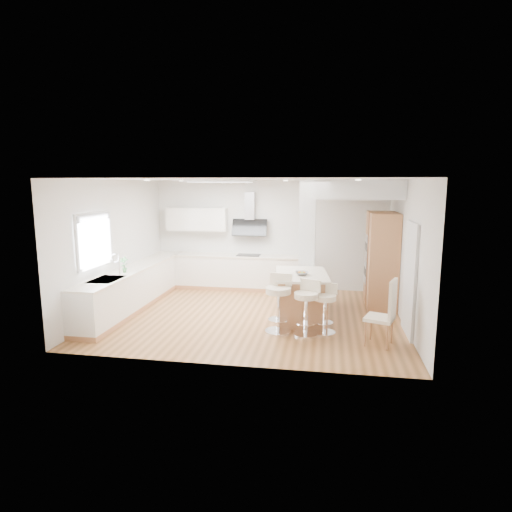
% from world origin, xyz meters
% --- Properties ---
extents(ground, '(6.00, 6.00, 0.00)m').
position_xyz_m(ground, '(0.00, 0.00, 0.00)').
color(ground, '#AB713F').
rests_on(ground, ground).
extents(ceiling, '(6.00, 5.00, 0.02)m').
position_xyz_m(ceiling, '(0.00, 0.00, 0.00)').
color(ceiling, silver).
rests_on(ceiling, ground).
extents(wall_back, '(6.00, 0.04, 2.80)m').
position_xyz_m(wall_back, '(0.00, 2.50, 1.40)').
color(wall_back, silver).
rests_on(wall_back, ground).
extents(wall_left, '(0.04, 5.00, 2.80)m').
position_xyz_m(wall_left, '(-3.00, 0.00, 1.40)').
color(wall_left, silver).
rests_on(wall_left, ground).
extents(wall_right, '(0.04, 5.00, 2.80)m').
position_xyz_m(wall_right, '(3.00, 0.00, 1.40)').
color(wall_right, silver).
rests_on(wall_right, ground).
extents(skylight, '(4.10, 2.10, 0.06)m').
position_xyz_m(skylight, '(-0.79, 0.60, 2.77)').
color(skylight, silver).
rests_on(skylight, ground).
extents(window_left, '(0.06, 1.28, 1.07)m').
position_xyz_m(window_left, '(-2.96, -0.90, 1.69)').
color(window_left, white).
rests_on(window_left, ground).
extents(doorway_right, '(0.05, 1.00, 2.10)m').
position_xyz_m(doorway_right, '(2.97, -0.60, 1.00)').
color(doorway_right, '#433D35').
rests_on(doorway_right, ground).
extents(counter_left, '(0.63, 4.50, 1.35)m').
position_xyz_m(counter_left, '(-2.70, 0.23, 0.46)').
color(counter_left, tan).
rests_on(counter_left, ground).
extents(counter_back, '(3.62, 0.63, 2.50)m').
position_xyz_m(counter_back, '(-0.91, 2.22, 0.70)').
color(counter_back, tan).
rests_on(counter_back, ground).
extents(pillar, '(0.35, 0.35, 2.80)m').
position_xyz_m(pillar, '(1.05, 0.95, 1.40)').
color(pillar, silver).
rests_on(pillar, ground).
extents(soffit, '(1.78, 2.20, 0.40)m').
position_xyz_m(soffit, '(2.10, 1.40, 2.60)').
color(soffit, silver).
rests_on(soffit, ground).
extents(oven_column, '(0.63, 1.21, 2.10)m').
position_xyz_m(oven_column, '(2.68, 1.23, 1.05)').
color(oven_column, tan).
rests_on(oven_column, ground).
extents(peninsula, '(1.19, 1.65, 1.01)m').
position_xyz_m(peninsula, '(0.99, -0.02, 0.47)').
color(peninsula, tan).
rests_on(peninsula, ground).
extents(bar_stool_a, '(0.56, 0.56, 1.08)m').
position_xyz_m(bar_stool_a, '(0.63, -0.89, 0.61)').
color(bar_stool_a, white).
rests_on(bar_stool_a, ground).
extents(bar_stool_b, '(0.59, 0.59, 1.01)m').
position_xyz_m(bar_stool_b, '(1.15, -0.96, 0.56)').
color(bar_stool_b, white).
rests_on(bar_stool_b, ground).
extents(bar_stool_c, '(0.52, 0.52, 0.92)m').
position_xyz_m(bar_stool_c, '(1.48, -0.81, 0.52)').
color(bar_stool_c, white).
rests_on(bar_stool_c, ground).
extents(dining_chair, '(0.58, 0.58, 1.16)m').
position_xyz_m(dining_chair, '(2.49, -1.29, 0.62)').
color(dining_chair, '#F2E2C5').
rests_on(dining_chair, ground).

